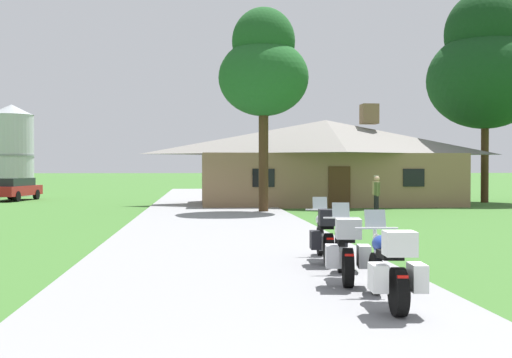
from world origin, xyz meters
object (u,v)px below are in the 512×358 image
tree_by_lodge_front (264,68)px  metal_silo_distant (12,150)px  motorcycle_silver_farthest_in_row (326,235)px  motorcycle_silver_second_in_row (346,250)px  bystander_olive_shirt_near_lodge (377,194)px  motorcycle_blue_nearest_to_camera (390,269)px  bystander_tan_shirt_beside_signpost (376,192)px  parked_red_suv_far_left (13,188)px  tree_right_of_lodge (485,66)px

tree_by_lodge_front → metal_silo_distant: tree_by_lodge_front is taller
metal_silo_distant → motorcycle_silver_farthest_in_row: bearing=-64.7°
motorcycle_silver_second_in_row → bystander_olive_shirt_near_lodge: size_ratio=1.25×
motorcycle_blue_nearest_to_camera → motorcycle_silver_farthest_in_row: same height
motorcycle_silver_farthest_in_row → bystander_tan_shirt_beside_signpost: size_ratio=1.24×
tree_by_lodge_front → parked_red_suv_far_left: tree_by_lodge_front is taller
motorcycle_blue_nearest_to_camera → bystander_olive_shirt_near_lodge: bystander_olive_shirt_near_lodge is taller
tree_by_lodge_front → parked_red_suv_far_left: bearing=140.5°
tree_by_lodge_front → motorcycle_blue_nearest_to_camera: bearing=-90.8°
motorcycle_blue_nearest_to_camera → tree_right_of_lodge: size_ratio=0.17×
motorcycle_silver_second_in_row → motorcycle_silver_farthest_in_row: 2.34m
tree_by_lodge_front → metal_silo_distant: size_ratio=1.39×
motorcycle_blue_nearest_to_camera → metal_silo_distant: 41.80m
metal_silo_distant → parked_red_suv_far_left: (2.03, -6.83, -2.54)m
bystander_tan_shirt_beside_signpost → parked_red_suv_far_left: bearing=-129.2°
motorcycle_blue_nearest_to_camera → tree_right_of_lodge: bearing=66.7°
motorcycle_blue_nearest_to_camera → motorcycle_silver_farthest_in_row: bearing=94.5°
parked_red_suv_far_left → bystander_olive_shirt_near_lodge: bearing=-28.3°
bystander_olive_shirt_near_lodge → bystander_tan_shirt_beside_signpost: bearing=-2.9°
metal_silo_distant → bystander_tan_shirt_beside_signpost: bearing=-43.5°
motorcycle_silver_farthest_in_row → tree_right_of_lodge: bearing=62.3°
motorcycle_silver_second_in_row → tree_right_of_lodge: tree_right_of_lodge is taller
bystander_olive_shirt_near_lodge → parked_red_suv_far_left: (-18.96, 14.15, -0.15)m
tree_by_lodge_front → parked_red_suv_far_left: 19.51m
bystander_tan_shirt_beside_signpost → metal_silo_distant: (-21.22, 20.11, 2.37)m
motorcycle_silver_second_in_row → bystander_tan_shirt_beside_signpost: size_ratio=1.23×
bystander_olive_shirt_near_lodge → tree_by_lodge_front: bearing=74.6°
motorcycle_silver_second_in_row → tree_by_lodge_front: tree_by_lodge_front is taller
bystander_olive_shirt_near_lodge → tree_by_lodge_front: tree_by_lodge_front is taller
motorcycle_silver_farthest_in_row → parked_red_suv_far_left: bearing=121.5°
parked_red_suv_far_left → motorcycle_silver_second_in_row: bearing=-56.3°
tree_by_lodge_front → motorcycle_silver_farthest_in_row: bearing=-91.1°
motorcycle_silver_second_in_row → tree_by_lodge_front: bearing=97.0°
metal_silo_distant → motorcycle_silver_second_in_row: bearing=-66.3°
motorcycle_silver_second_in_row → bystander_tan_shirt_beside_signpost: bearing=80.6°
motorcycle_silver_farthest_in_row → motorcycle_blue_nearest_to_camera: bearing=-85.6°
bystander_olive_shirt_near_lodge → tree_right_of_lodge: bearing=-32.9°
motorcycle_silver_second_in_row → parked_red_suv_far_left: bearing=123.6°
tree_by_lodge_front → tree_right_of_lodge: tree_right_of_lodge is taller
motorcycle_blue_nearest_to_camera → metal_silo_distant: (-16.13, 38.46, 2.71)m
bystander_tan_shirt_beside_signpost → tree_by_lodge_front: 7.50m
motorcycle_silver_second_in_row → motorcycle_blue_nearest_to_camera: bearing=-77.5°
tree_by_lodge_front → bystander_tan_shirt_beside_signpost: bearing=-16.5°
motorcycle_blue_nearest_to_camera → parked_red_suv_far_left: (-14.10, 31.64, 0.17)m
parked_red_suv_far_left → tree_right_of_lodge: bearing=-0.9°
motorcycle_blue_nearest_to_camera → motorcycle_silver_farthest_in_row: 4.36m
bystander_olive_shirt_near_lodge → metal_silo_distant: size_ratio=0.25×
bystander_tan_shirt_beside_signpost → motorcycle_silver_second_in_row: bearing=-22.3°
metal_silo_distant → parked_red_suv_far_left: metal_silo_distant is taller
tree_right_of_lodge → parked_red_suv_far_left: size_ratio=2.57×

